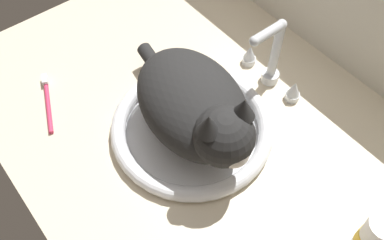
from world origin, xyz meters
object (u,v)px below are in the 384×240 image
(faucet, at_px, (271,60))
(cat, at_px, (198,109))
(toothbrush, at_px, (48,102))
(sink_basin, at_px, (192,127))
(pill_bottle, at_px, (374,237))

(faucet, xyz_separation_m, cat, (0.02, -0.22, 0.03))
(toothbrush, bearing_deg, faucet, 58.75)
(sink_basin, height_order, toothbrush, sink_basin)
(cat, distance_m, pill_bottle, 0.37)
(faucet, relative_size, toothbrush, 1.17)
(faucet, distance_m, toothbrush, 0.49)
(sink_basin, bearing_deg, cat, -9.30)
(sink_basin, relative_size, toothbrush, 2.23)
(faucet, bearing_deg, sink_basin, -90.00)
(sink_basin, distance_m, toothbrush, 0.32)
(sink_basin, bearing_deg, faucet, 90.00)
(cat, xyz_separation_m, toothbrush, (-0.28, -0.20, -0.10))
(sink_basin, height_order, pill_bottle, pill_bottle)
(cat, bearing_deg, toothbrush, -144.61)
(sink_basin, relative_size, faucet, 1.90)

